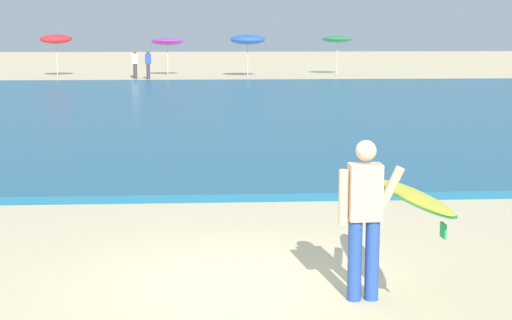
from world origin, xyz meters
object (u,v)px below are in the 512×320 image
beach_umbrella_3 (248,40)px  beachgoer_near_row_right (148,64)px  surfer_with_board (389,205)px  beach_umbrella_2 (167,42)px  beach_umbrella_4 (337,39)px  beachgoer_near_row_mid (135,64)px  beach_umbrella_1 (56,39)px  beachgoer_near_row_left (135,63)px

beach_umbrella_3 → beachgoer_near_row_right: beach_umbrella_3 is taller
surfer_with_board → beach_umbrella_2: beach_umbrella_2 is taller
surfer_with_board → beach_umbrella_4: beach_umbrella_4 is taller
beachgoer_near_row_right → surfer_with_board: bearing=-81.5°
beach_umbrella_3 → beachgoer_near_row_mid: (-6.26, -1.46, -1.26)m
beachgoer_near_row_right → beach_umbrella_2: bearing=73.2°
beach_umbrella_4 → surfer_with_board: bearing=-98.3°
beach_umbrella_2 → beach_umbrella_4: 10.04m
beachgoer_near_row_right → beach_umbrella_1: bearing=154.5°
beach_umbrella_2 → beachgoer_near_row_mid: (-1.63, -2.76, -1.13)m
beach_umbrella_1 → beach_umbrella_3: bearing=-4.7°
surfer_with_board → beachgoer_near_row_right: bearing=98.5°
beach_umbrella_2 → beachgoer_near_row_right: 3.30m
beach_umbrella_2 → beachgoer_near_row_left: 2.66m
beach_umbrella_3 → beachgoer_near_row_left: size_ratio=1.52×
beachgoer_near_row_left → beach_umbrella_1: bearing=164.4°
beach_umbrella_1 → beach_umbrella_4: beach_umbrella_1 is taller
beachgoer_near_row_mid → beach_umbrella_4: bearing=15.2°
beach_umbrella_3 → beachgoer_near_row_mid: 6.55m
beach_umbrella_1 → beach_umbrella_3: beach_umbrella_1 is taller
surfer_with_board → beachgoer_near_row_right: size_ratio=1.63×
beach_umbrella_4 → beachgoer_near_row_right: 11.51m
beach_umbrella_2 → beachgoer_near_row_right: beach_umbrella_2 is taller
beach_umbrella_4 → beachgoer_near_row_left: 12.02m
surfer_with_board → beach_umbrella_4: 39.07m
surfer_with_board → beach_umbrella_3: (0.25, 36.95, 1.07)m
beach_umbrella_3 → beach_umbrella_4: beach_umbrella_3 is taller
beach_umbrella_1 → beachgoer_near_row_mid: size_ratio=1.55×
beachgoer_near_row_mid → beachgoer_near_row_left: bearing=96.0°
surfer_with_board → beach_umbrella_1: (-10.69, 37.85, 1.10)m
beach_umbrella_2 → beachgoer_near_row_right: size_ratio=1.41×
beach_umbrella_1 → beach_umbrella_2: beach_umbrella_1 is taller
beach_umbrella_3 → beachgoer_near_row_right: bearing=-163.1°
beach_umbrella_3 → beach_umbrella_4: (5.40, 1.70, -0.01)m
beach_umbrella_2 → beachgoer_near_row_mid: bearing=-120.5°
beach_umbrella_1 → beachgoer_near_row_left: size_ratio=1.55×
beachgoer_near_row_left → beach_umbrella_4: bearing=9.9°
surfer_with_board → beach_umbrella_1: size_ratio=1.05×
beach_umbrella_1 → beachgoer_near_row_right: 6.13m
beach_umbrella_3 → beach_umbrella_4: 5.66m
beach_umbrella_2 → beachgoer_near_row_right: bearing=-106.8°
beachgoer_near_row_right → beach_umbrella_3: bearing=16.9°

